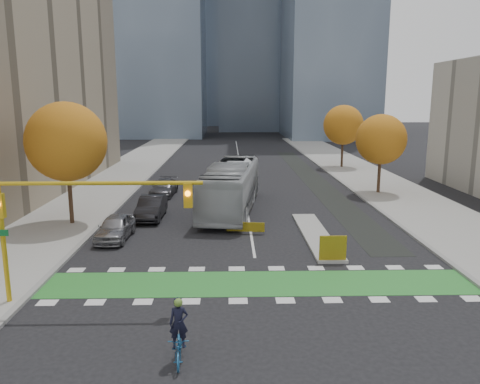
{
  "coord_description": "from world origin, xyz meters",
  "views": [
    {
      "loc": [
        -1.34,
        -18.84,
        8.4
      ],
      "look_at": [
        -0.73,
        8.08,
        3.0
      ],
      "focal_mm": 35.0,
      "sensor_mm": 36.0,
      "label": 1
    }
  ],
  "objects_px": {
    "bus": "(231,187)",
    "tree_east_far": "(343,125)",
    "tree_west": "(66,142)",
    "parked_car_a": "(115,227)",
    "parked_car_b": "(151,208)",
    "hazard_board": "(333,248)",
    "parked_car_c": "(164,188)",
    "cyclist": "(179,340)",
    "tree_east_near": "(381,139)",
    "traffic_signal_west": "(65,210)"
  },
  "relations": [
    {
      "from": "tree_west",
      "to": "tree_east_far",
      "type": "height_order",
      "value": "tree_west"
    },
    {
      "from": "traffic_signal_west",
      "to": "cyclist",
      "type": "xyz_separation_m",
      "value": [
        4.94,
        -4.41,
        -3.31
      ]
    },
    {
      "from": "bus",
      "to": "parked_car_b",
      "type": "xyz_separation_m",
      "value": [
        -5.7,
        -2.28,
        -1.06
      ]
    },
    {
      "from": "tree_west",
      "to": "traffic_signal_west",
      "type": "bearing_deg",
      "value": -71.98
    },
    {
      "from": "parked_car_c",
      "to": "cyclist",
      "type": "bearing_deg",
      "value": -77.52
    },
    {
      "from": "hazard_board",
      "to": "parked_car_a",
      "type": "distance_m",
      "value": 13.04
    },
    {
      "from": "tree_east_near",
      "to": "cyclist",
      "type": "relative_size",
      "value": 3.27
    },
    {
      "from": "tree_west",
      "to": "bus",
      "type": "bearing_deg",
      "value": 19.89
    },
    {
      "from": "bus",
      "to": "traffic_signal_west",
      "type": "bearing_deg",
      "value": -104.42
    },
    {
      "from": "parked_car_a",
      "to": "bus",
      "type": "bearing_deg",
      "value": 48.11
    },
    {
      "from": "tree_east_near",
      "to": "traffic_signal_west",
      "type": "bearing_deg",
      "value": -131.52
    },
    {
      "from": "parked_car_c",
      "to": "tree_east_near",
      "type": "bearing_deg",
      "value": 4.54
    },
    {
      "from": "parked_car_a",
      "to": "parked_car_b",
      "type": "relative_size",
      "value": 0.91
    },
    {
      "from": "hazard_board",
      "to": "parked_car_b",
      "type": "bearing_deg",
      "value": 139.17
    },
    {
      "from": "tree_east_far",
      "to": "tree_east_near",
      "type": "bearing_deg",
      "value": -91.79
    },
    {
      "from": "hazard_board",
      "to": "bus",
      "type": "relative_size",
      "value": 0.11
    },
    {
      "from": "traffic_signal_west",
      "to": "cyclist",
      "type": "distance_m",
      "value": 7.4
    },
    {
      "from": "tree_east_far",
      "to": "bus",
      "type": "height_order",
      "value": "tree_east_far"
    },
    {
      "from": "hazard_board",
      "to": "traffic_signal_west",
      "type": "relative_size",
      "value": 0.16
    },
    {
      "from": "tree_east_far",
      "to": "parked_car_c",
      "type": "height_order",
      "value": "tree_east_far"
    },
    {
      "from": "traffic_signal_west",
      "to": "parked_car_b",
      "type": "bearing_deg",
      "value": 85.86
    },
    {
      "from": "tree_east_near",
      "to": "tree_east_far",
      "type": "xyz_separation_m",
      "value": [
        0.5,
        16.0,
        0.38
      ]
    },
    {
      "from": "tree_east_near",
      "to": "parked_car_b",
      "type": "relative_size",
      "value": 1.49
    },
    {
      "from": "hazard_board",
      "to": "parked_car_c",
      "type": "relative_size",
      "value": 0.29
    },
    {
      "from": "traffic_signal_west",
      "to": "parked_car_a",
      "type": "height_order",
      "value": "traffic_signal_west"
    },
    {
      "from": "hazard_board",
      "to": "bus",
      "type": "height_order",
      "value": "bus"
    },
    {
      "from": "tree_east_near",
      "to": "parked_car_a",
      "type": "distance_m",
      "value": 24.63
    },
    {
      "from": "bus",
      "to": "tree_east_near",
      "type": "bearing_deg",
      "value": 32.62
    },
    {
      "from": "tree_east_far",
      "to": "cyclist",
      "type": "distance_m",
      "value": 45.85
    },
    {
      "from": "bus",
      "to": "tree_east_far",
      "type": "bearing_deg",
      "value": 66.04
    },
    {
      "from": "hazard_board",
      "to": "tree_west",
      "type": "xyz_separation_m",
      "value": [
        -16.0,
        7.8,
        4.82
      ]
    },
    {
      "from": "tree_east_far",
      "to": "bus",
      "type": "bearing_deg",
      "value": -121.81
    },
    {
      "from": "bus",
      "to": "parked_car_c",
      "type": "xyz_separation_m",
      "value": [
        -5.92,
        5.8,
        -1.15
      ]
    },
    {
      "from": "parked_car_b",
      "to": "parked_car_a",
      "type": "bearing_deg",
      "value": -104.6
    },
    {
      "from": "tree_east_far",
      "to": "bus",
      "type": "relative_size",
      "value": 0.58
    },
    {
      "from": "cyclist",
      "to": "parked_car_c",
      "type": "xyz_separation_m",
      "value": [
        -4.13,
        26.63,
        -0.03
      ]
    },
    {
      "from": "tree_west",
      "to": "tree_east_far",
      "type": "relative_size",
      "value": 1.08
    },
    {
      "from": "tree_east_near",
      "to": "parked_car_b",
      "type": "xyz_separation_m",
      "value": [
        -18.91,
        -8.38,
        -4.08
      ]
    },
    {
      "from": "hazard_board",
      "to": "parked_car_c",
      "type": "xyz_separation_m",
      "value": [
        -11.12,
        17.51,
        -0.11
      ]
    },
    {
      "from": "parked_car_c",
      "to": "bus",
      "type": "bearing_deg",
      "value": -40.77
    },
    {
      "from": "tree_east_far",
      "to": "cyclist",
      "type": "xyz_separation_m",
      "value": [
        -15.49,
        -42.92,
        -4.52
      ]
    },
    {
      "from": "cyclist",
      "to": "bus",
      "type": "distance_m",
      "value": 20.93
    },
    {
      "from": "bus",
      "to": "parked_car_b",
      "type": "height_order",
      "value": "bus"
    },
    {
      "from": "bus",
      "to": "parked_car_a",
      "type": "bearing_deg",
      "value": -126.26
    },
    {
      "from": "parked_car_a",
      "to": "parked_car_b",
      "type": "height_order",
      "value": "parked_car_b"
    },
    {
      "from": "tree_east_far",
      "to": "cyclist",
      "type": "bearing_deg",
      "value": -109.85
    },
    {
      "from": "hazard_board",
      "to": "parked_car_a",
      "type": "bearing_deg",
      "value": 160.17
    },
    {
      "from": "hazard_board",
      "to": "parked_car_c",
      "type": "bearing_deg",
      "value": 122.43
    },
    {
      "from": "bus",
      "to": "tree_west",
      "type": "bearing_deg",
      "value": -152.26
    },
    {
      "from": "tree_west",
      "to": "cyclist",
      "type": "height_order",
      "value": "tree_west"
    }
  ]
}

